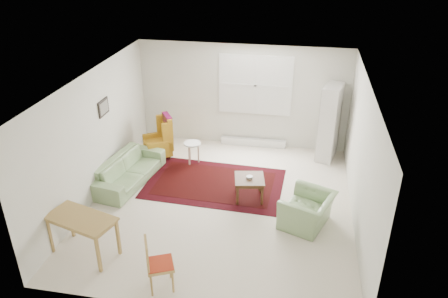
% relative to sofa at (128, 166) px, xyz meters
% --- Properties ---
extents(room, '(5.04, 5.54, 2.51)m').
position_rel_sofa_xyz_m(room, '(2.10, -0.25, 0.87)').
color(room, silver).
rests_on(room, ground).
extents(rug, '(2.91, 1.94, 0.03)m').
position_rel_sofa_xyz_m(rug, '(1.80, 0.24, -0.37)').
color(rug, black).
rests_on(rug, ground).
extents(sofa, '(1.06, 2.02, 0.78)m').
position_rel_sofa_xyz_m(sofa, '(0.00, 0.00, 0.00)').
color(sofa, '#809E69').
rests_on(sofa, ground).
extents(armchair, '(1.09, 1.16, 0.72)m').
position_rel_sofa_xyz_m(armchair, '(3.73, -0.84, -0.03)').
color(armchair, '#809E69').
rests_on(armchair, ground).
extents(wingback_chair, '(0.85, 0.84, 1.03)m').
position_rel_sofa_xyz_m(wingback_chair, '(0.24, 1.21, 0.13)').
color(wingback_chair, gold).
rests_on(wingback_chair, ground).
extents(coffee_table, '(0.66, 0.66, 0.47)m').
position_rel_sofa_xyz_m(coffee_table, '(2.59, -0.17, -0.15)').
color(coffee_table, '#432814').
rests_on(coffee_table, ground).
extents(stool, '(0.44, 0.44, 0.51)m').
position_rel_sofa_xyz_m(stool, '(1.12, 1.07, -0.13)').
color(stool, white).
rests_on(stool, ground).
extents(cabinet, '(0.53, 0.78, 1.78)m').
position_rel_sofa_xyz_m(cabinet, '(4.14, 1.89, 0.50)').
color(cabinet, silver).
rests_on(cabinet, ground).
extents(desk, '(1.24, 0.86, 0.71)m').
position_rel_sofa_xyz_m(desk, '(0.14, -2.30, -0.03)').
color(desk, '#AA8544').
rests_on(desk, ground).
extents(desk_chair, '(0.51, 0.51, 0.88)m').
position_rel_sofa_xyz_m(desk_chair, '(1.61, -2.81, 0.05)').
color(desk_chair, '#AA8544').
rests_on(desk_chair, ground).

